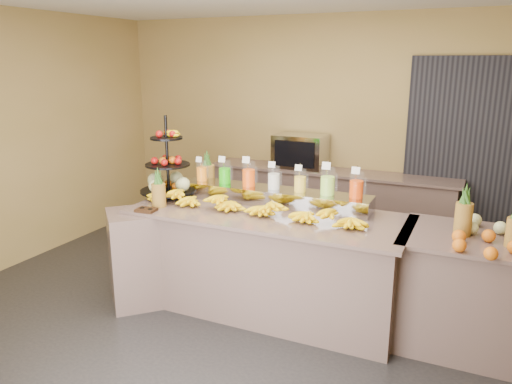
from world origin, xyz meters
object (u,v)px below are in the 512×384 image
Objects in this scene: banana_heap at (247,204)px; condiment_caddy at (146,210)px; pitcher_tray at (274,196)px; fruit_stand at (171,175)px; right_fruit_pile at (484,234)px; oven_warmer at (301,151)px.

banana_heap is 0.91m from condiment_caddy.
fruit_stand is at bearing -172.75° from pitcher_tray.
pitcher_tray is 1.07m from fruit_stand.
fruit_stand is at bearing 175.62° from right_fruit_pile.
banana_heap is 3.37× the size of oven_warmer.
right_fruit_pile is (2.77, 0.34, 0.07)m from condiment_caddy.
pitcher_tray is 0.87× the size of banana_heap.
fruit_stand is at bearing -111.68° from oven_warmer.
pitcher_tray is at bearing 70.11° from banana_heap.
oven_warmer is at bearing 79.67° from fruit_stand.
fruit_stand is 4.61× the size of condiment_caddy.
condiment_caddy is at bearing -155.96° from banana_heap.
pitcher_tray is 1.86m from right_fruit_pile.
right_fruit_pile is 0.78× the size of oven_warmer.
right_fruit_pile reaches higher than banana_heap.
fruit_stand is 1.62× the size of right_fruit_pile.
banana_heap is 0.97m from fruit_stand.
condiment_caddy is at bearing -143.63° from pitcher_tray.
fruit_stand is at bearing 168.31° from banana_heap.
banana_heap is at bearing -0.23° from fruit_stand.
banana_heap is at bearing 24.04° from condiment_caddy.
fruit_stand reaches higher than condiment_caddy.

